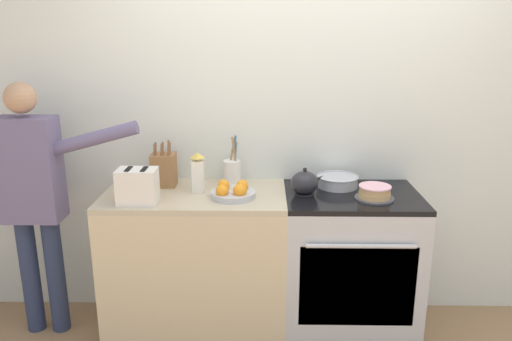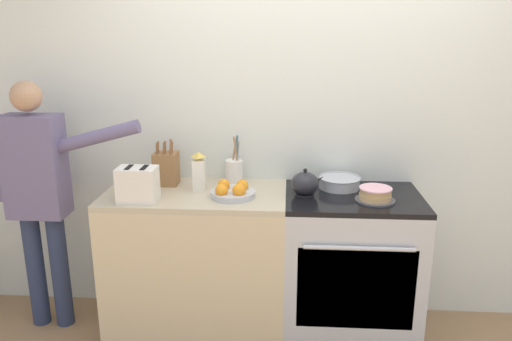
# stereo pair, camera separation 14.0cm
# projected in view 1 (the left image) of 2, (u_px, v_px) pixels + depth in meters

# --- Properties ---
(wall_back) EXTENTS (8.00, 0.04, 2.60)m
(wall_back) POSITION_uv_depth(u_px,v_px,m) (305.00, 120.00, 3.16)
(wall_back) COLOR silver
(wall_back) RESTS_ON ground_plane
(counter_cabinet) EXTENTS (1.08, 0.59, 0.92)m
(counter_cabinet) POSITION_uv_depth(u_px,v_px,m) (197.00, 263.00, 3.09)
(counter_cabinet) COLOR beige
(counter_cabinet) RESTS_ON ground_plane
(stove_range) EXTENTS (0.80, 0.63, 0.92)m
(stove_range) POSITION_uv_depth(u_px,v_px,m) (349.00, 264.00, 3.08)
(stove_range) COLOR #B7BABF
(stove_range) RESTS_ON ground_plane
(layer_cake) EXTENTS (0.23, 0.23, 0.08)m
(layer_cake) POSITION_uv_depth(u_px,v_px,m) (375.00, 193.00, 2.86)
(layer_cake) COLOR #4C4C51
(layer_cake) RESTS_ON stove_range
(tea_kettle) EXTENTS (0.20, 0.16, 0.16)m
(tea_kettle) POSITION_uv_depth(u_px,v_px,m) (305.00, 183.00, 2.93)
(tea_kettle) COLOR #232328
(tea_kettle) RESTS_ON stove_range
(mixing_bowl) EXTENTS (0.26, 0.26, 0.07)m
(mixing_bowl) POSITION_uv_depth(u_px,v_px,m) (338.00, 181.00, 3.08)
(mixing_bowl) COLOR #B7BABF
(mixing_bowl) RESTS_ON stove_range
(knife_block) EXTENTS (0.14, 0.13, 0.30)m
(knife_block) POSITION_uv_depth(u_px,v_px,m) (164.00, 169.00, 3.08)
(knife_block) COLOR olive
(knife_block) RESTS_ON counter_cabinet
(utensil_crock) EXTENTS (0.11, 0.11, 0.31)m
(utensil_crock) POSITION_uv_depth(u_px,v_px,m) (232.00, 171.00, 3.14)
(utensil_crock) COLOR silver
(utensil_crock) RESTS_ON counter_cabinet
(fruit_bowl) EXTENTS (0.26, 0.26, 0.10)m
(fruit_bowl) POSITION_uv_depth(u_px,v_px,m) (233.00, 192.00, 2.88)
(fruit_bowl) COLOR #B7BABF
(fruit_bowl) RESTS_ON counter_cabinet
(toaster) EXTENTS (0.23, 0.15, 0.20)m
(toaster) POSITION_uv_depth(u_px,v_px,m) (137.00, 186.00, 2.76)
(toaster) COLOR silver
(toaster) RESTS_ON counter_cabinet
(milk_carton) EXTENTS (0.07, 0.07, 0.24)m
(milk_carton) POSITION_uv_depth(u_px,v_px,m) (198.00, 173.00, 2.97)
(milk_carton) COLOR white
(milk_carton) RESTS_ON counter_cabinet
(person_baker) EXTENTS (0.91, 0.20, 1.57)m
(person_baker) POSITION_uv_depth(u_px,v_px,m) (34.00, 190.00, 2.96)
(person_baker) COLOR #283351
(person_baker) RESTS_ON ground_plane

